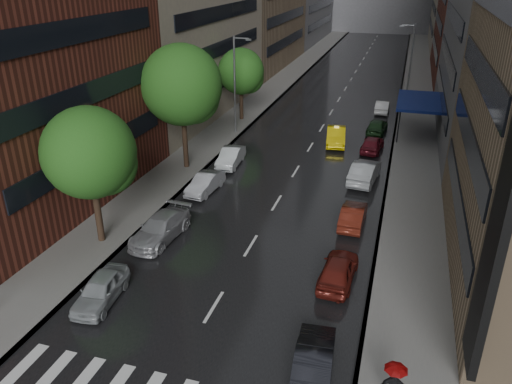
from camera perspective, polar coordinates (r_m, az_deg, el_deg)
ground at (r=22.01m, az=-8.83°, el=-18.97°), size 220.00×220.00×0.00m
road at (r=66.29m, az=9.96°, el=11.18°), size 14.00×140.00×0.01m
sidewalk_left at (r=67.90m, az=2.27°, el=11.90°), size 4.00×140.00×0.15m
sidewalk_right at (r=65.85m, az=17.85°, el=10.35°), size 4.00×140.00×0.15m
tree_near at (r=28.89m, az=-18.53°, el=4.25°), size 5.16×5.16×8.22m
tree_mid at (r=38.80m, az=-8.50°, el=11.98°), size 6.16×6.16×9.82m
tree_far at (r=52.01m, az=-1.73°, el=13.60°), size 4.67×4.67×7.45m
taxi at (r=46.22m, az=9.12°, el=6.33°), size 2.26×4.88×1.55m
parked_cars_left at (r=32.54m, az=-8.65°, el=-1.86°), size 2.42×23.20×1.45m
parked_cars_right at (r=38.08m, az=12.23°, el=1.94°), size 2.20×44.60×1.61m
ped_red_umbrella at (r=19.90m, az=15.51°, el=-20.21°), size 1.01×0.82×2.01m
street_lamp_left at (r=47.79m, az=-2.36°, el=12.35°), size 1.74×0.22×9.00m
street_lamp_right at (r=59.98m, az=17.17°, el=13.85°), size 1.74×0.22×9.00m
awning at (r=50.56m, az=18.14°, el=9.81°), size 4.00×8.00×3.12m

